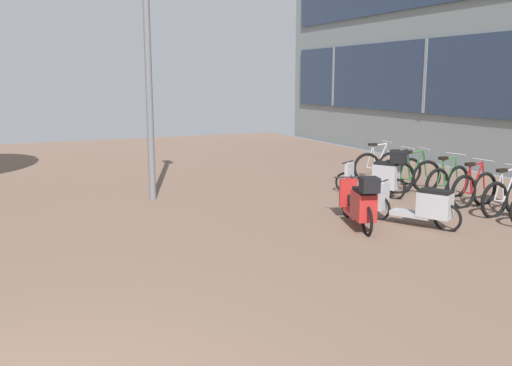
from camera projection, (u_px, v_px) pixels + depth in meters
bicycle_rack_01 at (506, 197)px, 10.30m from camera, size 1.35×0.48×0.97m
bicycle_rack_02 at (474, 190)px, 11.03m from camera, size 1.31×0.48×0.97m
bicycle_rack_03 at (447, 182)px, 11.77m from camera, size 1.37×0.48×0.98m
bicycle_rack_04 at (413, 176)px, 12.38m from camera, size 1.42×0.48×1.03m
bicycle_rack_05 at (400, 172)px, 13.21m from camera, size 1.28×0.48×0.94m
bicycle_rack_06 at (378, 166)px, 13.91m from camera, size 1.38×0.48×1.01m
scooter_near at (360, 203)px, 9.35m from camera, size 0.82×1.69×0.99m
scooter_mid at (380, 176)px, 11.89m from camera, size 1.00×1.47×1.04m
scooter_far at (422, 206)px, 9.49m from camera, size 0.96×1.56×0.74m
lamp_post at (148, 53)px, 11.17m from camera, size 0.20×0.52×5.40m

